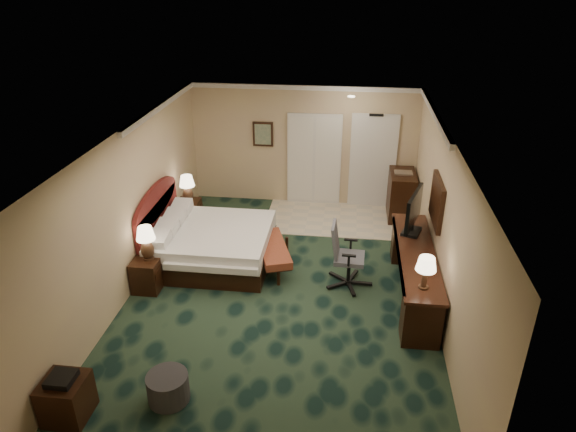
# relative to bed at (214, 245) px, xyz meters

# --- Properties ---
(floor) EXTENTS (5.00, 7.50, 0.00)m
(floor) POSITION_rel_bed_xyz_m (1.37, -0.88, -0.33)
(floor) COLOR black
(floor) RESTS_ON ground
(ceiling) EXTENTS (5.00, 7.50, 0.00)m
(ceiling) POSITION_rel_bed_xyz_m (1.37, -0.88, 2.37)
(ceiling) COLOR silver
(ceiling) RESTS_ON wall_back
(wall_back) EXTENTS (5.00, 0.00, 2.70)m
(wall_back) POSITION_rel_bed_xyz_m (1.37, 2.87, 1.02)
(wall_back) COLOR #CCB783
(wall_back) RESTS_ON ground
(wall_front) EXTENTS (5.00, 0.00, 2.70)m
(wall_front) POSITION_rel_bed_xyz_m (1.37, -4.63, 1.02)
(wall_front) COLOR #CCB783
(wall_front) RESTS_ON ground
(wall_left) EXTENTS (0.00, 7.50, 2.70)m
(wall_left) POSITION_rel_bed_xyz_m (-1.13, -0.88, 1.02)
(wall_left) COLOR #CCB783
(wall_left) RESTS_ON ground
(wall_right) EXTENTS (0.00, 7.50, 2.70)m
(wall_right) POSITION_rel_bed_xyz_m (3.87, -0.88, 1.02)
(wall_right) COLOR #CCB783
(wall_right) RESTS_ON ground
(crown_molding) EXTENTS (5.00, 7.50, 0.10)m
(crown_molding) POSITION_rel_bed_xyz_m (1.37, -0.88, 2.32)
(crown_molding) COLOR silver
(crown_molding) RESTS_ON wall_back
(tile_patch) EXTENTS (3.20, 1.70, 0.01)m
(tile_patch) POSITION_rel_bed_xyz_m (2.27, 2.02, -0.32)
(tile_patch) COLOR beige
(tile_patch) RESTS_ON ground
(headboard) EXTENTS (0.12, 2.00, 1.40)m
(headboard) POSITION_rel_bed_xyz_m (-1.07, 0.12, 0.37)
(headboard) COLOR #451411
(headboard) RESTS_ON ground
(entry_door) EXTENTS (1.02, 0.06, 2.18)m
(entry_door) POSITION_rel_bed_xyz_m (2.92, 2.84, 0.72)
(entry_door) COLOR silver
(entry_door) RESTS_ON ground
(closet_doors) EXTENTS (1.20, 0.06, 2.10)m
(closet_doors) POSITION_rel_bed_xyz_m (1.62, 2.83, 0.72)
(closet_doors) COLOR silver
(closet_doors) RESTS_ON ground
(wall_art) EXTENTS (0.45, 0.06, 0.55)m
(wall_art) POSITION_rel_bed_xyz_m (0.47, 2.83, 1.27)
(wall_art) COLOR #4D6D5B
(wall_art) RESTS_ON wall_back
(wall_mirror) EXTENTS (0.05, 0.95, 0.75)m
(wall_mirror) POSITION_rel_bed_xyz_m (3.83, -0.28, 1.22)
(wall_mirror) COLOR white
(wall_mirror) RESTS_ON wall_right
(bed) EXTENTS (2.06, 1.91, 0.65)m
(bed) POSITION_rel_bed_xyz_m (0.00, 0.00, 0.00)
(bed) COLOR white
(bed) RESTS_ON ground
(nightstand_near) EXTENTS (0.45, 0.51, 0.56)m
(nightstand_near) POSITION_rel_bed_xyz_m (-0.89, -1.03, -0.05)
(nightstand_near) COLOR black
(nightstand_near) RESTS_ON ground
(nightstand_far) EXTENTS (0.46, 0.53, 0.57)m
(nightstand_far) POSITION_rel_bed_xyz_m (-0.88, 1.30, -0.04)
(nightstand_far) COLOR black
(nightstand_far) RESTS_ON ground
(lamp_near) EXTENTS (0.38, 0.38, 0.59)m
(lamp_near) POSITION_rel_bed_xyz_m (-0.85, -0.98, 0.53)
(lamp_near) COLOR black
(lamp_near) RESTS_ON nightstand_near
(lamp_far) EXTENTS (0.37, 0.37, 0.59)m
(lamp_far) POSITION_rel_bed_xyz_m (-0.84, 1.27, 0.54)
(lamp_far) COLOR black
(lamp_far) RESTS_ON nightstand_far
(bed_bench) EXTENTS (0.87, 1.42, 0.45)m
(bed_bench) POSITION_rel_bed_xyz_m (1.11, -0.09, -0.10)
(bed_bench) COLOR brown
(bed_bench) RESTS_ON ground
(ottoman) EXTENTS (0.69, 0.69, 0.38)m
(ottoman) POSITION_rel_bed_xyz_m (0.27, -3.40, -0.14)
(ottoman) COLOR #2D2E31
(ottoman) RESTS_ON ground
(side_table) EXTENTS (0.51, 0.51, 0.55)m
(side_table) POSITION_rel_bed_xyz_m (-0.84, -3.81, -0.05)
(side_table) COLOR black
(side_table) RESTS_ON ground
(desk) EXTENTS (0.61, 2.83, 0.82)m
(desk) POSITION_rel_bed_xyz_m (3.55, -0.67, 0.08)
(desk) COLOR black
(desk) RESTS_ON ground
(tv) EXTENTS (0.38, 0.95, 0.76)m
(tv) POSITION_rel_bed_xyz_m (3.52, -0.00, 0.87)
(tv) COLOR black
(tv) RESTS_ON desk
(desk_lamp) EXTENTS (0.35, 0.35, 0.51)m
(desk_lamp) POSITION_rel_bed_xyz_m (3.54, -1.70, 0.75)
(desk_lamp) COLOR black
(desk_lamp) RESTS_ON desk
(desk_chair) EXTENTS (0.69, 0.65, 1.14)m
(desk_chair) POSITION_rel_bed_xyz_m (2.48, -0.49, 0.24)
(desk_chair) COLOR #4B4C55
(desk_chair) RESTS_ON ground
(minibar) EXTENTS (0.53, 0.96, 1.01)m
(minibar) POSITION_rel_bed_xyz_m (3.55, 2.32, 0.18)
(minibar) COLOR black
(minibar) RESTS_ON ground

